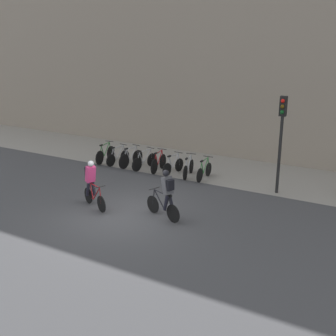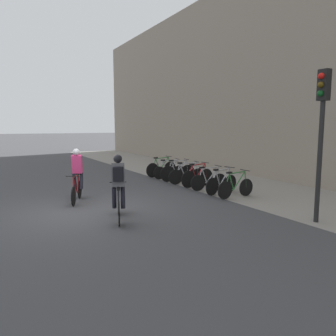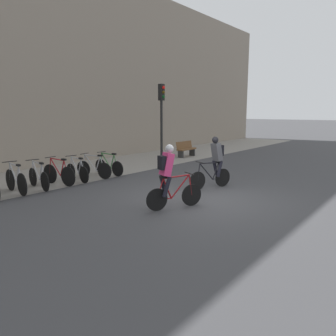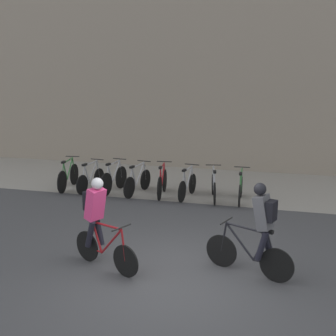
{
  "view_description": "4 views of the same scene",
  "coord_description": "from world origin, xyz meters",
  "px_view_note": "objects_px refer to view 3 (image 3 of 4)",
  "views": [
    {
      "loc": [
        8.18,
        -11.01,
        5.85
      ],
      "look_at": [
        -0.02,
        3.22,
        0.86
      ],
      "focal_mm": 45.0,
      "sensor_mm": 36.0,
      "label": 1
    },
    {
      "loc": [
        9.35,
        -2.5,
        2.49
      ],
      "look_at": [
        0.13,
        2.69,
        1.11
      ],
      "focal_mm": 35.0,
      "sensor_mm": 36.0,
      "label": 2
    },
    {
      "loc": [
        -8.07,
        -5.15,
        2.59
      ],
      "look_at": [
        0.44,
        1.63,
        0.7
      ],
      "focal_mm": 35.0,
      "sensor_mm": 36.0,
      "label": 3
    },
    {
      "loc": [
        1.76,
        -6.77,
        3.59
      ],
      "look_at": [
        -0.62,
        2.18,
        1.52
      ],
      "focal_mm": 45.0,
      "sensor_mm": 36.0,
      "label": 4
    }
  ],
  "objects_px": {
    "parked_bike_2": "(16,180)",
    "parked_bike_4": "(59,174)",
    "cyclist_pink": "(169,175)",
    "bench": "(186,149)",
    "cyclist_grey": "(215,160)",
    "parked_bike_5": "(77,171)",
    "traffic_light_pole": "(162,110)",
    "parked_bike_6": "(94,168)",
    "parked_bike_7": "(109,166)",
    "parked_bike_3": "(39,177)"
  },
  "relations": [
    {
      "from": "parked_bike_3",
      "to": "parked_bike_6",
      "type": "relative_size",
      "value": 1.02
    },
    {
      "from": "parked_bike_2",
      "to": "parked_bike_7",
      "type": "distance_m",
      "value": 3.9
    },
    {
      "from": "parked_bike_4",
      "to": "parked_bike_5",
      "type": "relative_size",
      "value": 1.05
    },
    {
      "from": "parked_bike_5",
      "to": "parked_bike_6",
      "type": "relative_size",
      "value": 0.95
    },
    {
      "from": "parked_bike_4",
      "to": "parked_bike_7",
      "type": "relative_size",
      "value": 1.03
    },
    {
      "from": "parked_bike_4",
      "to": "bench",
      "type": "distance_m",
      "value": 8.84
    },
    {
      "from": "parked_bike_5",
      "to": "parked_bike_4",
      "type": "bearing_deg",
      "value": 179.9
    },
    {
      "from": "bench",
      "to": "cyclist_pink",
      "type": "bearing_deg",
      "value": -147.1
    },
    {
      "from": "cyclist_pink",
      "to": "parked_bike_6",
      "type": "height_order",
      "value": "cyclist_pink"
    },
    {
      "from": "parked_bike_6",
      "to": "parked_bike_7",
      "type": "bearing_deg",
      "value": 0.01
    },
    {
      "from": "cyclist_pink",
      "to": "traffic_light_pole",
      "type": "bearing_deg",
      "value": 41.05
    },
    {
      "from": "cyclist_pink",
      "to": "parked_bike_5",
      "type": "xyz_separation_m",
      "value": [
        0.66,
        4.89,
        -0.56
      ]
    },
    {
      "from": "parked_bike_3",
      "to": "traffic_light_pole",
      "type": "relative_size",
      "value": 0.44
    },
    {
      "from": "parked_bike_2",
      "to": "traffic_light_pole",
      "type": "relative_size",
      "value": 0.44
    },
    {
      "from": "traffic_light_pole",
      "to": "parked_bike_7",
      "type": "bearing_deg",
      "value": 177.81
    },
    {
      "from": "cyclist_grey",
      "to": "parked_bike_4",
      "type": "height_order",
      "value": "cyclist_grey"
    },
    {
      "from": "bench",
      "to": "parked_bike_2",
      "type": "bearing_deg",
      "value": -175.99
    },
    {
      "from": "cyclist_grey",
      "to": "bench",
      "type": "distance_m",
      "value": 7.82
    },
    {
      "from": "parked_bike_5",
      "to": "bench",
      "type": "distance_m",
      "value": 8.06
    },
    {
      "from": "parked_bike_2",
      "to": "parked_bike_4",
      "type": "xyz_separation_m",
      "value": [
        1.56,
        0.0,
        -0.01
      ]
    },
    {
      "from": "cyclist_pink",
      "to": "cyclist_grey",
      "type": "relative_size",
      "value": 0.99
    },
    {
      "from": "parked_bike_3",
      "to": "bench",
      "type": "relative_size",
      "value": 1.18
    },
    {
      "from": "cyclist_grey",
      "to": "bench",
      "type": "height_order",
      "value": "cyclist_grey"
    },
    {
      "from": "cyclist_pink",
      "to": "bench",
      "type": "bearing_deg",
      "value": 32.9
    },
    {
      "from": "cyclist_grey",
      "to": "parked_bike_6",
      "type": "distance_m",
      "value": 4.84
    },
    {
      "from": "parked_bike_7",
      "to": "parked_bike_2",
      "type": "bearing_deg",
      "value": 179.98
    },
    {
      "from": "bench",
      "to": "parked_bike_4",
      "type": "bearing_deg",
      "value": -175.28
    },
    {
      "from": "parked_bike_7",
      "to": "bench",
      "type": "xyz_separation_m",
      "value": [
        6.47,
        0.73,
        0.08
      ]
    },
    {
      "from": "parked_bike_2",
      "to": "parked_bike_5",
      "type": "bearing_deg",
      "value": -0.03
    },
    {
      "from": "cyclist_pink",
      "to": "cyclist_grey",
      "type": "bearing_deg",
      "value": 6.24
    },
    {
      "from": "cyclist_pink",
      "to": "parked_bike_6",
      "type": "bearing_deg",
      "value": 73.61
    },
    {
      "from": "cyclist_pink",
      "to": "parked_bike_5",
      "type": "height_order",
      "value": "cyclist_pink"
    },
    {
      "from": "parked_bike_2",
      "to": "parked_bike_6",
      "type": "xyz_separation_m",
      "value": [
        3.12,
        -0.0,
        -0.02
      ]
    },
    {
      "from": "parked_bike_4",
      "to": "parked_bike_5",
      "type": "xyz_separation_m",
      "value": [
        0.78,
        -0.0,
        -0.03
      ]
    },
    {
      "from": "cyclist_pink",
      "to": "bench",
      "type": "relative_size",
      "value": 1.22
    },
    {
      "from": "parked_bike_7",
      "to": "traffic_light_pole",
      "type": "distance_m",
      "value": 3.98
    },
    {
      "from": "parked_bike_2",
      "to": "parked_bike_5",
      "type": "xyz_separation_m",
      "value": [
        2.34,
        -0.0,
        -0.03
      ]
    },
    {
      "from": "parked_bike_6",
      "to": "cyclist_pink",
      "type": "bearing_deg",
      "value": -106.39
    },
    {
      "from": "bench",
      "to": "traffic_light_pole",
      "type": "bearing_deg",
      "value": -165.13
    },
    {
      "from": "cyclist_grey",
      "to": "parked_bike_2",
      "type": "xyz_separation_m",
      "value": [
        -4.63,
        4.57,
        -0.53
      ]
    },
    {
      "from": "parked_bike_4",
      "to": "parked_bike_6",
      "type": "bearing_deg",
      "value": -0.06
    },
    {
      "from": "parked_bike_4",
      "to": "traffic_light_pole",
      "type": "bearing_deg",
      "value": -1.29
    },
    {
      "from": "bench",
      "to": "parked_bike_6",
      "type": "bearing_deg",
      "value": -174.26
    },
    {
      "from": "cyclist_pink",
      "to": "parked_bike_2",
      "type": "distance_m",
      "value": 5.2
    },
    {
      "from": "parked_bike_5",
      "to": "cyclist_pink",
      "type": "bearing_deg",
      "value": -97.64
    },
    {
      "from": "parked_bike_3",
      "to": "parked_bike_7",
      "type": "relative_size",
      "value": 1.05
    },
    {
      "from": "cyclist_grey",
      "to": "parked_bike_6",
      "type": "height_order",
      "value": "cyclist_grey"
    },
    {
      "from": "cyclist_pink",
      "to": "parked_bike_4",
      "type": "relative_size",
      "value": 1.06
    },
    {
      "from": "parked_bike_3",
      "to": "cyclist_grey",
      "type": "bearing_deg",
      "value": -49.88
    },
    {
      "from": "parked_bike_3",
      "to": "bench",
      "type": "height_order",
      "value": "parked_bike_3"
    }
  ]
}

